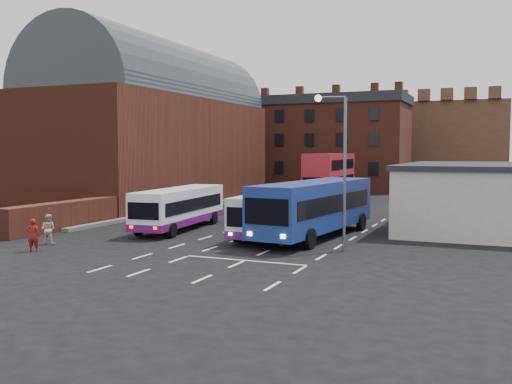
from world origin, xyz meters
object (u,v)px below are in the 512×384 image
at_px(bus_white_outbound, 180,205).
at_px(pedestrian_red, 33,235).
at_px(bus_white_inbound, 273,211).
at_px(street_lamp, 339,157).
at_px(bus_blue, 315,205).
at_px(bus_red_double, 330,176).
at_px(pedestrian_beige, 48,229).

xyz_separation_m(bus_white_outbound, pedestrian_red, (-2.60, -10.05, -0.74)).
height_order(bus_white_inbound, pedestrian_red, bus_white_inbound).
relative_size(bus_white_outbound, street_lamp, 1.26).
relative_size(bus_blue, street_lamp, 1.56).
bearing_deg(bus_red_double, pedestrian_beige, 75.95).
bearing_deg(bus_blue, street_lamp, 128.23).
xyz_separation_m(bus_blue, pedestrian_red, (-11.70, -10.10, -1.11)).
xyz_separation_m(bus_red_double, street_lamp, (8.55, -28.80, 2.19)).
xyz_separation_m(bus_blue, pedestrian_beige, (-12.68, -8.01, -1.13)).
bearing_deg(pedestrian_beige, pedestrian_red, 103.48).
distance_m(bus_white_outbound, bus_red_double, 25.12).
height_order(bus_white_outbound, pedestrian_beige, bus_white_outbound).
relative_size(bus_blue, pedestrian_red, 7.36).
height_order(bus_blue, pedestrian_beige, bus_blue).
height_order(bus_blue, bus_red_double, bus_red_double).
distance_m(bus_red_double, pedestrian_beige, 33.57).
bearing_deg(bus_blue, bus_white_inbound, 13.93).
height_order(bus_white_outbound, bus_blue, bus_blue).
distance_m(bus_white_outbound, street_lamp, 12.61).
distance_m(bus_white_inbound, street_lamp, 6.92).
height_order(bus_red_double, street_lamp, street_lamp).
bearing_deg(bus_white_inbound, pedestrian_beige, 34.76).
bearing_deg(street_lamp, bus_white_outbound, 161.46).
xyz_separation_m(street_lamp, pedestrian_beige, (-15.14, -4.08, -3.94)).
relative_size(bus_blue, pedestrian_beige, 7.48).
xyz_separation_m(bus_red_double, pedestrian_beige, (-6.59, -32.87, -1.75)).
distance_m(street_lamp, pedestrian_red, 15.94).
xyz_separation_m(bus_white_outbound, pedestrian_beige, (-3.58, -7.96, -0.75)).
xyz_separation_m(street_lamp, pedestrian_red, (-14.17, -6.17, -3.93)).
height_order(bus_white_outbound, bus_white_inbound, bus_white_outbound).
height_order(bus_white_outbound, bus_red_double, bus_red_double).
distance_m(bus_blue, pedestrian_red, 15.50).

